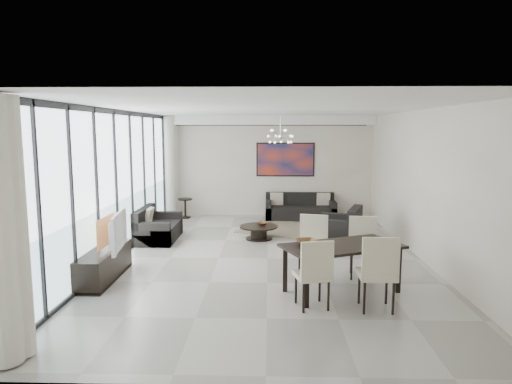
{
  "coord_description": "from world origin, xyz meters",
  "views": [
    {
      "loc": [
        0.02,
        -8.7,
        2.52
      ],
      "look_at": [
        -0.24,
        0.5,
        1.25
      ],
      "focal_mm": 32.0,
      "sensor_mm": 36.0,
      "label": 1
    }
  ],
  "objects_px": {
    "coffee_table": "(259,232)",
    "sofa_main": "(300,210)",
    "dining_table": "(342,250)",
    "tv_console": "(104,265)",
    "television": "(112,231)"
  },
  "relations": [
    {
      "from": "tv_console",
      "to": "coffee_table",
      "type": "bearing_deg",
      "value": 48.9
    },
    {
      "from": "sofa_main",
      "to": "television",
      "type": "bearing_deg",
      "value": -123.29
    },
    {
      "from": "sofa_main",
      "to": "television",
      "type": "xyz_separation_m",
      "value": [
        -3.52,
        -5.36,
        0.58
      ]
    },
    {
      "from": "coffee_table",
      "to": "tv_console",
      "type": "bearing_deg",
      "value": -131.1
    },
    {
      "from": "sofa_main",
      "to": "dining_table",
      "type": "height_order",
      "value": "dining_table"
    },
    {
      "from": "tv_console",
      "to": "television",
      "type": "distance_m",
      "value": 0.59
    },
    {
      "from": "sofa_main",
      "to": "dining_table",
      "type": "xyz_separation_m",
      "value": [
        0.24,
        -5.89,
        0.42
      ]
    },
    {
      "from": "sofa_main",
      "to": "television",
      "type": "height_order",
      "value": "television"
    },
    {
      "from": "coffee_table",
      "to": "television",
      "type": "relative_size",
      "value": 0.82
    },
    {
      "from": "coffee_table",
      "to": "sofa_main",
      "type": "relative_size",
      "value": 0.45
    },
    {
      "from": "coffee_table",
      "to": "sofa_main",
      "type": "xyz_separation_m",
      "value": [
        1.12,
        2.46,
        0.07
      ]
    },
    {
      "from": "television",
      "to": "sofa_main",
      "type": "bearing_deg",
      "value": -40.83
    },
    {
      "from": "television",
      "to": "dining_table",
      "type": "distance_m",
      "value": 3.8
    },
    {
      "from": "tv_console",
      "to": "dining_table",
      "type": "relative_size",
      "value": 0.81
    },
    {
      "from": "coffee_table",
      "to": "tv_console",
      "type": "relative_size",
      "value": 0.54
    }
  ]
}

